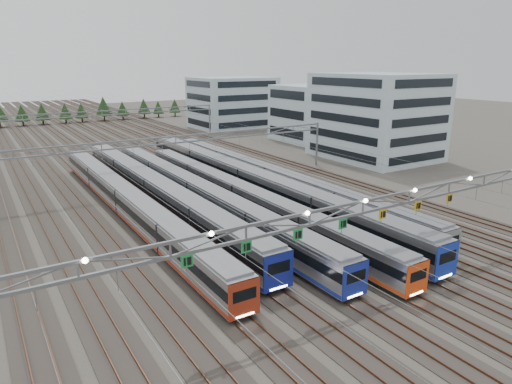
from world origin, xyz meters
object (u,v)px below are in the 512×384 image
train_b (155,191)px  depot_bldg_north (232,103)px  train_d (241,196)px  train_f (271,177)px  gantry_near (364,210)px  gantry_far (102,117)px  depot_bldg_south (376,116)px  depot_bldg_mid (309,113)px  train_e (246,180)px  train_c (197,193)px  gantry_mid (176,145)px  train_a (126,201)px

train_b → depot_bldg_north: bearing=53.3°
train_d → train_f: size_ratio=0.90×
gantry_near → gantry_far: size_ratio=1.00×
gantry_near → depot_bldg_south: 58.21m
gantry_far → depot_bldg_north: bearing=13.2°
train_b → depot_bldg_north: size_ratio=2.65×
train_f → depot_bldg_mid: (33.47, 33.12, 4.81)m
train_b → depot_bldg_mid: 60.84m
train_e → depot_bldg_south: depot_bldg_south is taller
train_c → train_e: (9.00, 2.15, 0.16)m
train_d → train_f: (9.00, 6.28, -0.02)m
train_b → gantry_mid: 11.74m
depot_bldg_south → train_a: bearing=-169.3°
train_e → train_f: 4.52m
train_b → train_d: bearing=-39.0°
train_f → train_a: bearing=-177.5°
train_b → gantry_far: size_ratio=1.03×
train_f → depot_bldg_north: 70.52m
train_e → gantry_far: 55.45m
depot_bldg_north → gantry_mid: bearing=-126.5°
train_b → gantry_mid: (6.75, 8.63, 4.21)m
train_a → train_e: (18.00, 0.72, 0.18)m
depot_bldg_south → depot_bldg_mid: (2.17, 23.95, -1.64)m
gantry_far → depot_bldg_south: depot_bldg_south is taller
train_b → depot_bldg_north: 78.81m
train_f → depot_bldg_north: depot_bldg_north is taller
train_e → depot_bldg_mid: size_ratio=4.23×
train_b → train_e: size_ratio=0.86×
train_a → gantry_far: bearing=78.6°
train_d → gantry_near: gantry_near is taller
train_f → depot_bldg_north: bearing=65.7°
train_b → train_f: (18.00, -1.00, -0.27)m
gantry_near → depot_bldg_north: bearing=66.9°
gantry_near → gantry_mid: size_ratio=1.00×
train_c → train_e: train_e is taller
depot_bldg_south → depot_bldg_north: size_ratio=1.00×
train_a → depot_bldg_mid: bearing=31.3°
train_e → gantry_near: gantry_near is taller
train_b → depot_bldg_south: size_ratio=2.65×
train_b → train_e: 13.56m
train_a → gantry_near: 31.98m
depot_bldg_south → depot_bldg_north: depot_bldg_south is taller
train_d → depot_bldg_north: size_ratio=2.59×
train_d → train_f: 10.97m
train_a → train_c: (9.00, -1.44, 0.01)m
train_e → depot_bldg_north: depot_bldg_north is taller
train_d → depot_bldg_south: size_ratio=2.59×
train_a → train_e: size_ratio=0.86×
gantry_far → depot_bldg_mid: depot_bldg_mid is taller
train_c → gantry_mid: 13.00m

